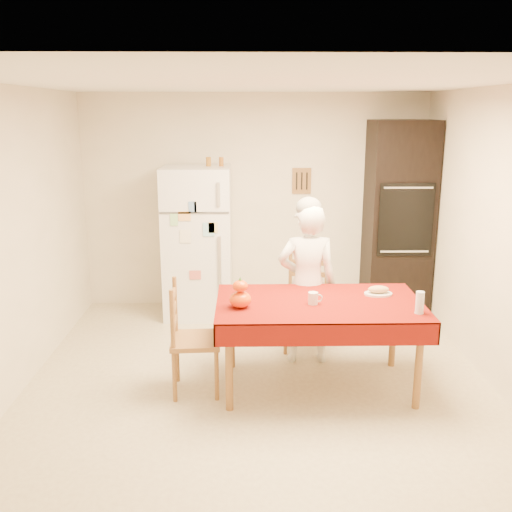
{
  "coord_description": "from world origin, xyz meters",
  "views": [
    {
      "loc": [
        -0.1,
        -4.42,
        2.29
      ],
      "look_at": [
        -0.02,
        0.2,
        1.11
      ],
      "focal_mm": 40.0,
      "sensor_mm": 36.0,
      "label": 1
    }
  ],
  "objects_px": {
    "refrigerator": "(198,242)",
    "chair_left": "(188,334)",
    "oven_cabinet": "(398,219)",
    "coffee_mug": "(313,298)",
    "chair_far": "(307,298)",
    "seated_woman": "(307,284)",
    "wine_glass": "(420,303)",
    "dining_table": "(319,310)",
    "pumpkin_lower": "(240,299)",
    "bread_plate": "(378,294)"
  },
  "relations": [
    {
      "from": "dining_table",
      "to": "bread_plate",
      "type": "xyz_separation_m",
      "value": [
        0.53,
        0.17,
        0.08
      ]
    },
    {
      "from": "refrigerator",
      "to": "coffee_mug",
      "type": "relative_size",
      "value": 17.0
    },
    {
      "from": "dining_table",
      "to": "pumpkin_lower",
      "type": "distance_m",
      "value": 0.68
    },
    {
      "from": "oven_cabinet",
      "to": "pumpkin_lower",
      "type": "bearing_deg",
      "value": -131.5
    },
    {
      "from": "refrigerator",
      "to": "wine_glass",
      "type": "relative_size",
      "value": 9.66
    },
    {
      "from": "chair_left",
      "to": "pumpkin_lower",
      "type": "distance_m",
      "value": 0.55
    },
    {
      "from": "chair_far",
      "to": "pumpkin_lower",
      "type": "distance_m",
      "value": 1.22
    },
    {
      "from": "dining_table",
      "to": "pumpkin_lower",
      "type": "relative_size",
      "value": 9.57
    },
    {
      "from": "chair_far",
      "to": "refrigerator",
      "type": "bearing_deg",
      "value": 150.48
    },
    {
      "from": "dining_table",
      "to": "coffee_mug",
      "type": "bearing_deg",
      "value": -135.63
    },
    {
      "from": "refrigerator",
      "to": "seated_woman",
      "type": "distance_m",
      "value": 1.72
    },
    {
      "from": "coffee_mug",
      "to": "oven_cabinet",
      "type": "bearing_deg",
      "value": 58.55
    },
    {
      "from": "dining_table",
      "to": "seated_woman",
      "type": "distance_m",
      "value": 0.54
    },
    {
      "from": "pumpkin_lower",
      "to": "wine_glass",
      "type": "xyz_separation_m",
      "value": [
        1.4,
        -0.16,
        0.02
      ]
    },
    {
      "from": "oven_cabinet",
      "to": "coffee_mug",
      "type": "relative_size",
      "value": 22.0
    },
    {
      "from": "chair_left",
      "to": "wine_glass",
      "type": "height_order",
      "value": "chair_left"
    },
    {
      "from": "refrigerator",
      "to": "bread_plate",
      "type": "distance_m",
      "value": 2.37
    },
    {
      "from": "seated_woman",
      "to": "chair_left",
      "type": "bearing_deg",
      "value": 28.84
    },
    {
      "from": "oven_cabinet",
      "to": "pumpkin_lower",
      "type": "distance_m",
      "value": 2.7
    },
    {
      "from": "pumpkin_lower",
      "to": "oven_cabinet",
      "type": "bearing_deg",
      "value": 48.5
    },
    {
      "from": "oven_cabinet",
      "to": "wine_glass",
      "type": "distance_m",
      "value": 2.23
    },
    {
      "from": "chair_left",
      "to": "wine_glass",
      "type": "bearing_deg",
      "value": -100.21
    },
    {
      "from": "refrigerator",
      "to": "chair_left",
      "type": "bearing_deg",
      "value": -88.2
    },
    {
      "from": "chair_left",
      "to": "coffee_mug",
      "type": "xyz_separation_m",
      "value": [
        1.03,
        0.0,
        0.3
      ]
    },
    {
      "from": "refrigerator",
      "to": "oven_cabinet",
      "type": "distance_m",
      "value": 2.29
    },
    {
      "from": "refrigerator",
      "to": "oven_cabinet",
      "type": "bearing_deg",
      "value": 1.18
    },
    {
      "from": "chair_far",
      "to": "seated_woman",
      "type": "height_order",
      "value": "seated_woman"
    },
    {
      "from": "refrigerator",
      "to": "oven_cabinet",
      "type": "xyz_separation_m",
      "value": [
        2.28,
        0.05,
        0.25
      ]
    },
    {
      "from": "oven_cabinet",
      "to": "dining_table",
      "type": "relative_size",
      "value": 1.29
    },
    {
      "from": "chair_far",
      "to": "chair_left",
      "type": "xyz_separation_m",
      "value": [
        -1.08,
        -0.92,
        0.0
      ]
    },
    {
      "from": "seated_woman",
      "to": "coffee_mug",
      "type": "distance_m",
      "value": 0.59
    },
    {
      "from": "bread_plate",
      "to": "coffee_mug",
      "type": "bearing_deg",
      "value": -158.56
    },
    {
      "from": "dining_table",
      "to": "wine_glass",
      "type": "height_order",
      "value": "wine_glass"
    },
    {
      "from": "seated_woman",
      "to": "bread_plate",
      "type": "bearing_deg",
      "value": 147.29
    },
    {
      "from": "seated_woman",
      "to": "pumpkin_lower",
      "type": "height_order",
      "value": "seated_woman"
    },
    {
      "from": "chair_left",
      "to": "coffee_mug",
      "type": "relative_size",
      "value": 9.5
    },
    {
      "from": "dining_table",
      "to": "coffee_mug",
      "type": "relative_size",
      "value": 17.0
    },
    {
      "from": "dining_table",
      "to": "wine_glass",
      "type": "relative_size",
      "value": 9.66
    },
    {
      "from": "refrigerator",
      "to": "pumpkin_lower",
      "type": "distance_m",
      "value": 2.03
    },
    {
      "from": "oven_cabinet",
      "to": "seated_woman",
      "type": "relative_size",
      "value": 1.47
    },
    {
      "from": "bread_plate",
      "to": "wine_glass",
      "type": "bearing_deg",
      "value": -65.2
    },
    {
      "from": "oven_cabinet",
      "to": "chair_left",
      "type": "xyz_separation_m",
      "value": [
        -2.22,
        -1.95,
        -0.59
      ]
    },
    {
      "from": "pumpkin_lower",
      "to": "bread_plate",
      "type": "relative_size",
      "value": 0.74
    },
    {
      "from": "pumpkin_lower",
      "to": "seated_woman",
      "type": "bearing_deg",
      "value": 47.29
    },
    {
      "from": "dining_table",
      "to": "wine_glass",
      "type": "bearing_deg",
      "value": -21.36
    },
    {
      "from": "chair_far",
      "to": "seated_woman",
      "type": "relative_size",
      "value": 0.63
    },
    {
      "from": "refrigerator",
      "to": "chair_far",
      "type": "distance_m",
      "value": 1.54
    },
    {
      "from": "pumpkin_lower",
      "to": "bread_plate",
      "type": "distance_m",
      "value": 1.22
    },
    {
      "from": "refrigerator",
      "to": "chair_far",
      "type": "relative_size",
      "value": 1.79
    },
    {
      "from": "chair_left",
      "to": "coffee_mug",
      "type": "height_order",
      "value": "chair_left"
    }
  ]
}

